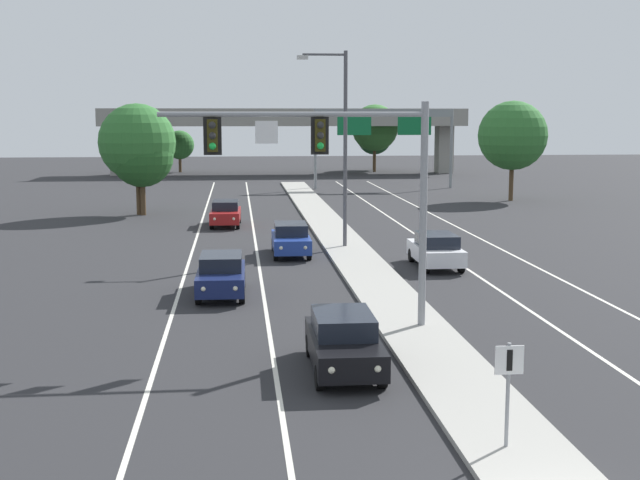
{
  "coord_description": "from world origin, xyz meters",
  "views": [
    {
      "loc": [
        -5.67,
        -12.41,
        6.93
      ],
      "look_at": [
        -3.2,
        12.45,
        3.2
      ],
      "focal_mm": 47.12,
      "sensor_mm": 36.0,
      "label": 1
    }
  ],
  "objects_px": {
    "tree_far_right_a": "(375,128)",
    "highway_sign_gantry": "(384,123)",
    "car_receding_white": "(436,250)",
    "tree_far_left_c": "(137,142)",
    "car_oncoming_blue": "(291,239)",
    "overhead_signal_mast": "(339,165)",
    "car_oncoming_black": "(344,341)",
    "tree_far_left_a": "(180,145)",
    "street_lamp_median": "(341,137)",
    "car_oncoming_navy": "(221,274)",
    "tree_far_left_b": "(142,156)",
    "tree_far_right_b": "(374,137)",
    "car_oncoming_red": "(226,213)",
    "tree_far_right_c": "(513,136)",
    "median_sign_post": "(508,379)"
  },
  "relations": [
    {
      "from": "tree_far_left_b",
      "to": "tree_far_right_b",
      "type": "xyz_separation_m",
      "value": [
        23.93,
        46.5,
        -0.04
      ]
    },
    {
      "from": "car_oncoming_black",
      "to": "highway_sign_gantry",
      "type": "relative_size",
      "value": 0.34
    },
    {
      "from": "tree_far_right_b",
      "to": "overhead_signal_mast",
      "type": "bearing_deg",
      "value": -100.16
    },
    {
      "from": "car_oncoming_navy",
      "to": "street_lamp_median",
      "type": "bearing_deg",
      "value": 61.12
    },
    {
      "from": "car_receding_white",
      "to": "tree_far_left_c",
      "type": "xyz_separation_m",
      "value": [
        -15.87,
        22.22,
        4.23
      ]
    },
    {
      "from": "car_oncoming_blue",
      "to": "highway_sign_gantry",
      "type": "relative_size",
      "value": 0.34
    },
    {
      "from": "car_oncoming_navy",
      "to": "tree_far_left_c",
      "type": "distance_m",
      "value": 28.3
    },
    {
      "from": "overhead_signal_mast",
      "to": "tree_far_left_c",
      "type": "height_order",
      "value": "tree_far_left_c"
    },
    {
      "from": "car_receding_white",
      "to": "median_sign_post",
      "type": "bearing_deg",
      "value": -99.59
    },
    {
      "from": "tree_far_right_a",
      "to": "tree_far_right_c",
      "type": "xyz_separation_m",
      "value": [
        5.38,
        -35.66,
        -0.09
      ]
    },
    {
      "from": "tree_far_left_a",
      "to": "highway_sign_gantry",
      "type": "bearing_deg",
      "value": -50.62
    },
    {
      "from": "overhead_signal_mast",
      "to": "car_oncoming_navy",
      "type": "height_order",
      "value": "overhead_signal_mast"
    },
    {
      "from": "street_lamp_median",
      "to": "car_oncoming_red",
      "type": "height_order",
      "value": "street_lamp_median"
    },
    {
      "from": "car_oncoming_black",
      "to": "tree_far_right_b",
      "type": "bearing_deg",
      "value": 80.11
    },
    {
      "from": "car_oncoming_black",
      "to": "tree_far_left_b",
      "type": "height_order",
      "value": "tree_far_left_b"
    },
    {
      "from": "car_oncoming_navy",
      "to": "car_receding_white",
      "type": "bearing_deg",
      "value": 27.61
    },
    {
      "from": "tree_far_right_b",
      "to": "car_oncoming_blue",
      "type": "bearing_deg",
      "value": -102.94
    },
    {
      "from": "street_lamp_median",
      "to": "highway_sign_gantry",
      "type": "distance_m",
      "value": 36.49
    },
    {
      "from": "tree_far_left_b",
      "to": "tree_far_left_a",
      "type": "distance_m",
      "value": 44.67
    },
    {
      "from": "tree_far_right_b",
      "to": "tree_far_right_a",
      "type": "bearing_deg",
      "value": -98.69
    },
    {
      "from": "car_oncoming_blue",
      "to": "tree_far_left_a",
      "type": "height_order",
      "value": "tree_far_left_a"
    },
    {
      "from": "street_lamp_median",
      "to": "tree_far_right_b",
      "type": "relative_size",
      "value": 1.59
    },
    {
      "from": "highway_sign_gantry",
      "to": "tree_far_right_a",
      "type": "xyz_separation_m",
      "value": [
        2.98,
        23.42,
        -0.8
      ]
    },
    {
      "from": "overhead_signal_mast",
      "to": "car_oncoming_red",
      "type": "relative_size",
      "value": 1.87
    },
    {
      "from": "tree_far_right_c",
      "to": "tree_far_left_b",
      "type": "bearing_deg",
      "value": -165.98
    },
    {
      "from": "car_oncoming_red",
      "to": "tree_far_right_c",
      "type": "bearing_deg",
      "value": 30.48
    },
    {
      "from": "overhead_signal_mast",
      "to": "tree_far_left_a",
      "type": "distance_m",
      "value": 78.21
    },
    {
      "from": "car_oncoming_red",
      "to": "tree_far_left_c",
      "type": "distance_m",
      "value": 9.97
    },
    {
      "from": "car_receding_white",
      "to": "car_oncoming_navy",
      "type": "bearing_deg",
      "value": -152.39
    },
    {
      "from": "car_oncoming_blue",
      "to": "tree_far_right_a",
      "type": "distance_m",
      "value": 62.49
    },
    {
      "from": "car_oncoming_black",
      "to": "tree_far_left_b",
      "type": "distance_m",
      "value": 38.39
    },
    {
      "from": "tree_far_right_b",
      "to": "car_receding_white",
      "type": "bearing_deg",
      "value": -96.98
    },
    {
      "from": "car_oncoming_navy",
      "to": "tree_far_right_a",
      "type": "height_order",
      "value": "tree_far_right_a"
    },
    {
      "from": "car_oncoming_red",
      "to": "car_receding_white",
      "type": "bearing_deg",
      "value": -57.91
    },
    {
      "from": "tree_far_right_a",
      "to": "tree_far_left_c",
      "type": "bearing_deg",
      "value": -119.12
    },
    {
      "from": "street_lamp_median",
      "to": "overhead_signal_mast",
      "type": "bearing_deg",
      "value": -97.35
    },
    {
      "from": "car_oncoming_red",
      "to": "tree_far_right_a",
      "type": "relative_size",
      "value": 0.55
    },
    {
      "from": "overhead_signal_mast",
      "to": "street_lamp_median",
      "type": "height_order",
      "value": "street_lamp_median"
    },
    {
      "from": "car_receding_white",
      "to": "highway_sign_gantry",
      "type": "bearing_deg",
      "value": 83.33
    },
    {
      "from": "car_oncoming_blue",
      "to": "overhead_signal_mast",
      "type": "bearing_deg",
      "value": -87.86
    },
    {
      "from": "tree_far_right_a",
      "to": "tree_far_right_c",
      "type": "distance_m",
      "value": 36.06
    },
    {
      "from": "tree_far_right_a",
      "to": "highway_sign_gantry",
      "type": "bearing_deg",
      "value": -97.26
    },
    {
      "from": "car_oncoming_black",
      "to": "tree_far_right_c",
      "type": "bearing_deg",
      "value": 66.34
    },
    {
      "from": "highway_sign_gantry",
      "to": "tree_far_right_b",
      "type": "height_order",
      "value": "highway_sign_gantry"
    },
    {
      "from": "tree_far_left_b",
      "to": "tree_far_left_a",
      "type": "relative_size",
      "value": 1.25
    },
    {
      "from": "car_oncoming_blue",
      "to": "car_oncoming_red",
      "type": "xyz_separation_m",
      "value": [
        -3.36,
        11.51,
        0.0
      ]
    },
    {
      "from": "car_receding_white",
      "to": "tree_far_right_a",
      "type": "height_order",
      "value": "tree_far_right_a"
    },
    {
      "from": "overhead_signal_mast",
      "to": "car_receding_white",
      "type": "bearing_deg",
      "value": 61.96
    },
    {
      "from": "highway_sign_gantry",
      "to": "tree_far_left_b",
      "type": "height_order",
      "value": "highway_sign_gantry"
    },
    {
      "from": "median_sign_post",
      "to": "tree_far_right_b",
      "type": "distance_m",
      "value": 90.39
    }
  ]
}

